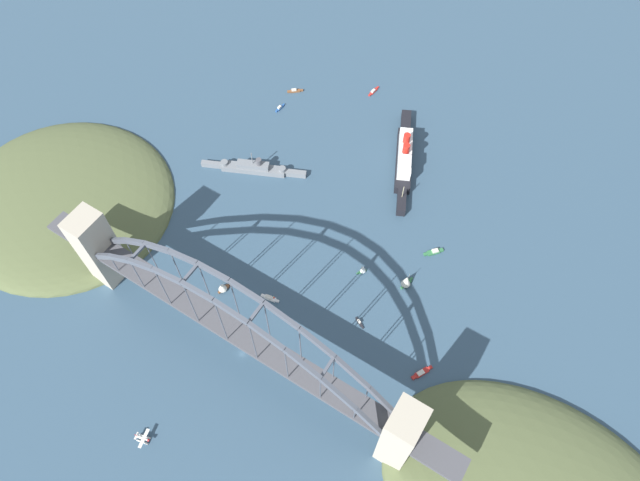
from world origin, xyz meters
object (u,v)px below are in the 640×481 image
object	(u,v)px
harbor_arch_bridge	(235,331)
small_boat_3	(406,281)
seaplane_taxiing_near_bridge	(143,438)
small_boat_8	(374,91)
small_boat_2	(295,91)
small_boat_4	(363,269)
small_boat_7	(434,252)
small_boat_9	(280,108)
channel_marker_buoy	(274,298)
small_boat_0	(359,322)
small_boat_6	(421,373)
small_boat_5	(222,287)
small_boat_1	(270,298)
naval_cruiser	(254,168)
ocean_liner	(404,157)

from	to	relation	value
harbor_arch_bridge	small_boat_3	bearing A→B (deg)	56.63
seaplane_taxiing_near_bridge	small_boat_8	xyz separation A→B (m)	(-23.54, 275.11, -1.51)
small_boat_2	small_boat_3	bearing A→B (deg)	-34.63
small_boat_3	small_boat_4	bearing A→B (deg)	-167.29
small_boat_2	small_boat_7	world-z (taller)	small_boat_2
harbor_arch_bridge	small_boat_7	size ratio (longest dim) A/B	23.45
small_boat_7	small_boat_9	world-z (taller)	small_boat_9
small_boat_7	channel_marker_buoy	world-z (taller)	channel_marker_buoy
seaplane_taxiing_near_bridge	small_boat_0	distance (m)	126.34
small_boat_9	small_boat_7	bearing A→B (deg)	-18.81
small_boat_6	small_boat_9	distance (m)	211.11
small_boat_3	small_boat_6	world-z (taller)	small_boat_3
small_boat_0	small_boat_4	bearing A→B (deg)	116.71
harbor_arch_bridge	small_boat_3	size ratio (longest dim) A/B	23.40
small_boat_5	small_boat_6	bearing A→B (deg)	7.91
small_boat_4	channel_marker_buoy	bearing A→B (deg)	-128.86
channel_marker_buoy	small_boat_2	bearing A→B (deg)	119.48
harbor_arch_bridge	small_boat_7	distance (m)	130.98
small_boat_0	channel_marker_buoy	distance (m)	50.53
small_boat_7	small_boat_1	bearing A→B (deg)	-130.25
small_boat_0	small_boat_2	size ratio (longest dim) A/B	0.74
small_boat_5	small_boat_9	bearing A→B (deg)	111.55
naval_cruiser	small_boat_9	distance (m)	58.86
small_boat_7	seaplane_taxiing_near_bridge	bearing A→B (deg)	-112.94
naval_cruiser	small_boat_1	size ratio (longest dim) A/B	5.80
small_boat_5	small_boat_7	xyz separation A→B (m)	(91.76, 87.41, -3.07)
small_boat_1	small_boat_2	world-z (taller)	same
small_boat_2	small_boat_5	bearing A→B (deg)	-70.83
seaplane_taxiing_near_bridge	ocean_liner	bearing A→B (deg)	83.47
small_boat_1	small_boat_2	bearing A→B (deg)	118.64
small_boat_3	seaplane_taxiing_near_bridge	bearing A→B (deg)	-115.47
small_boat_4	small_boat_7	world-z (taller)	small_boat_4
small_boat_3	small_boat_9	bearing A→B (deg)	151.10
seaplane_taxiing_near_bridge	small_boat_3	xyz separation A→B (m)	(69.84, 146.62, 2.67)
channel_marker_buoy	small_boat_6	bearing A→B (deg)	3.53
small_boat_2	small_boat_3	world-z (taller)	small_boat_3
ocean_liner	small_boat_6	bearing A→B (deg)	-58.46
small_boat_1	small_boat_2	size ratio (longest dim) A/B	1.14
ocean_liner	small_boat_1	distance (m)	131.26
harbor_arch_bridge	small_boat_1	world-z (taller)	harbor_arch_bridge
small_boat_0	small_boat_8	bearing A→B (deg)	116.84
ocean_liner	small_boat_8	distance (m)	69.09
channel_marker_buoy	harbor_arch_bridge	bearing A→B (deg)	-83.70
small_boat_3	small_boat_4	xyz separation A→B (m)	(-25.38, -5.72, -1.26)
small_boat_3	small_boat_7	size ratio (longest dim) A/B	1.00
naval_cruiser	ocean_liner	bearing A→B (deg)	36.24
small_boat_1	small_boat_3	world-z (taller)	small_boat_3
harbor_arch_bridge	small_boat_0	size ratio (longest dim) A/B	34.04
small_boat_0	small_boat_4	distance (m)	32.92
small_boat_5	small_boat_8	distance (m)	187.55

